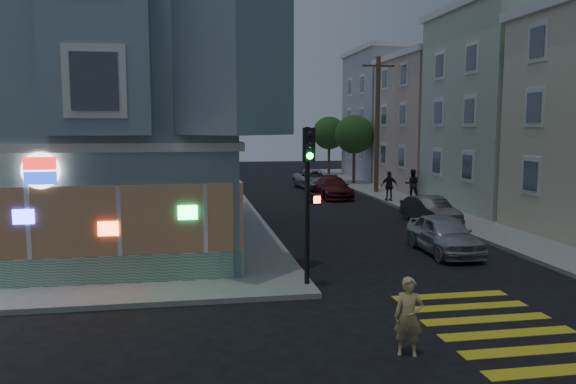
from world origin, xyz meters
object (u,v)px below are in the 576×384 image
object	(u,v)px
running_child	(409,317)
street_tree_far	(329,133)
street_tree_near	(354,134)
pedestrian_b	(389,186)
utility_pole	(377,123)
parked_car_b	(430,210)
parked_car_c	(333,188)
traffic_signal	(309,179)
fire_hydrant	(424,206)
parked_car_d	(315,180)
parked_car_a	(444,234)
pedestrian_a	(412,184)

from	to	relation	value
running_child	street_tree_far	bearing A→B (deg)	98.61
street_tree_near	running_child	xyz separation A→B (m)	(-8.34, -31.92, -3.13)
pedestrian_b	utility_pole	bearing A→B (deg)	-95.85
parked_car_b	street_tree_far	bearing A→B (deg)	82.86
parked_car_b	parked_car_c	xyz separation A→B (m)	(-2.10, 10.12, 0.02)
traffic_signal	running_child	bearing A→B (deg)	-85.72
utility_pole	street_tree_far	size ratio (longest dim) A/B	1.70
parked_car_c	fire_hydrant	bearing A→B (deg)	-69.89
running_child	parked_car_b	size ratio (longest dim) A/B	0.41
parked_car_b	utility_pole	bearing A→B (deg)	79.83
parked_car_c	parked_car_b	bearing A→B (deg)	-77.65
street_tree_far	pedestrian_b	world-z (taller)	street_tree_far
running_child	pedestrian_b	bearing A→B (deg)	91.29
running_child	parked_car_d	bearing A→B (deg)	101.31
parked_car_d	fire_hydrant	xyz separation A→B (m)	(2.78, -13.05, -0.15)
pedestrian_b	fire_hydrant	xyz separation A→B (m)	(0.08, -4.91, -0.50)
utility_pole	street_tree_near	bearing A→B (deg)	88.09
pedestrian_b	street_tree_near	bearing A→B (deg)	-91.84
fire_hydrant	parked_car_a	bearing A→B (deg)	-108.85
parked_car_d	traffic_signal	xyz separation A→B (m)	(-5.78, -24.80, 2.46)
street_tree_near	parked_car_b	bearing A→B (deg)	-94.86
utility_pole	street_tree_near	distance (m)	6.06
parked_car_d	pedestrian_a	bearing A→B (deg)	-65.80
utility_pole	parked_car_b	size ratio (longest dim) A/B	2.31
parked_car_b	fire_hydrant	world-z (taller)	parked_car_b
pedestrian_a	pedestrian_b	size ratio (longest dim) A/B	1.03
traffic_signal	parked_car_b	bearing A→B (deg)	42.32
parked_car_d	pedestrian_b	bearing A→B (deg)	-77.85
parked_car_b	parked_car_c	bearing A→B (deg)	97.92
pedestrian_a	parked_car_d	xyz separation A→B (m)	(-4.40, 7.50, -0.37)
utility_pole	pedestrian_a	bearing A→B (deg)	-75.30
parked_car_d	fire_hydrant	distance (m)	13.35
parked_car_b	fire_hydrant	distance (m)	2.37
parked_car_c	street_tree_near	bearing A→B (deg)	65.04
parked_car_a	fire_hydrant	size ratio (longest dim) A/B	5.65
running_child	parked_car_c	xyz separation A→B (m)	(4.74, 24.40, -0.14)
parked_car_c	fire_hydrant	size ratio (longest dim) A/B	6.31
pedestrian_a	parked_car_b	bearing A→B (deg)	89.67
parked_car_b	parked_car_d	size ratio (longest dim) A/B	0.79
running_child	parked_car_c	bearing A→B (deg)	99.41
street_tree_near	pedestrian_b	world-z (taller)	street_tree_near
parked_car_a	parked_car_d	world-z (taller)	parked_car_a
utility_pole	parked_car_b	world-z (taller)	utility_pole
street_tree_far	parked_car_a	world-z (taller)	street_tree_far
utility_pole	street_tree_near	world-z (taller)	utility_pole
pedestrian_a	parked_car_a	bearing A→B (deg)	88.23
parked_car_a	parked_car_c	distance (m)	15.99
utility_pole	parked_car_c	xyz separation A→B (m)	(-3.40, -1.52, -4.13)
street_tree_far	fire_hydrant	size ratio (longest dim) A/B	7.32
street_tree_near	pedestrian_a	xyz separation A→B (m)	(0.80, -9.81, -2.88)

